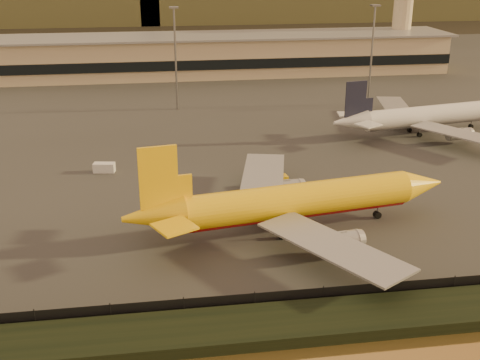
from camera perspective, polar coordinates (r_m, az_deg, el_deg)
The scene contains 11 objects.
ground at distance 82.06m, azimuth 3.99°, elevation -7.02°, with size 900.00×900.00×0.00m, color black.
embankment at distance 67.60m, azimuth 7.13°, elevation -13.19°, with size 320.00×7.00×1.40m, color black.
tarmac at distance 170.77m, azimuth -2.81°, elevation 8.03°, with size 320.00×220.00×0.20m, color #2D2D2D.
perimeter_fence at distance 70.49m, azimuth 6.29°, elevation -10.99°, with size 300.00×0.05×2.20m, color black.
terminal_building at distance 198.79m, azimuth -8.01°, elevation 11.52°, with size 202.00×25.00×12.60m.
control_tower at distance 219.90m, azimuth 15.26°, elevation 15.96°, with size 11.20×11.20×35.50m.
apron_light_masts at distance 150.64m, azimuth 3.69°, elevation 12.30°, with size 152.20×12.20×25.40m.
dhl_cargo_jet at distance 86.66m, azimuth 5.12°, elevation -2.11°, with size 49.06×47.54×14.67m.
white_narrowbody_jet at distance 139.17m, azimuth 17.16°, elevation 5.77°, with size 44.78×43.15×12.91m.
gse_vehicle_yellow at distance 103.55m, azimuth 3.32°, elevation -0.13°, with size 4.35×1.96×1.96m, color yellow.
gse_vehicle_white at distance 113.05m, azimuth -12.76°, elevation 1.16°, with size 3.85×1.73×1.73m, color silver.
Camera 1 is at (-16.23, -70.58, 38.58)m, focal length 45.00 mm.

